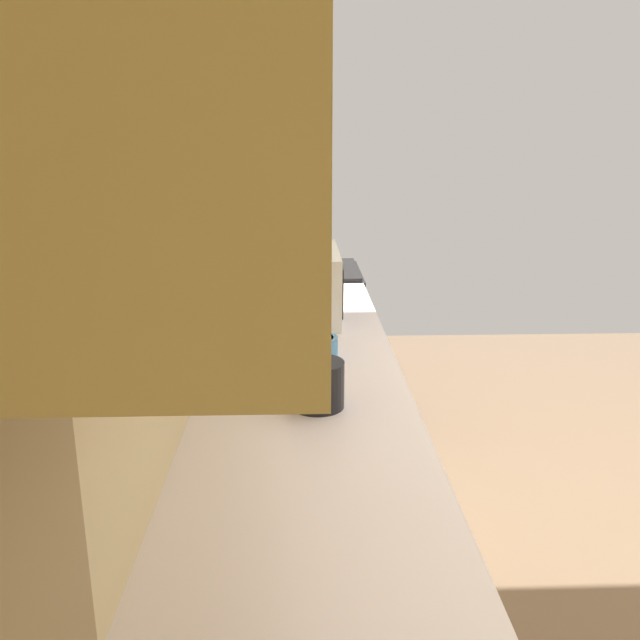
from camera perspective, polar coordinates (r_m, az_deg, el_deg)
The scene contains 7 objects.
wall_back at distance 1.92m, azimuth -12.83°, elevation 6.85°, with size 4.34×0.12×2.72m, color beige.
counter_run at distance 1.94m, azimuth -1.36°, elevation -22.29°, with size 3.53×0.65×0.90m.
upper_cabinets at distance 1.53m, azimuth -7.78°, elevation 21.66°, with size 2.38×0.32×0.60m.
oven_range at distance 3.76m, azimuth -1.52°, elevation -2.31°, with size 0.59×0.66×1.08m.
microwave at distance 2.73m, azimuth -2.08°, elevation 3.14°, with size 0.51×0.36×0.28m.
bowl at distance 2.28m, azimuth -0.55°, elevation -2.16°, with size 0.17×0.17×0.07m.
kettle at distance 1.86m, azimuth -0.22°, elevation -5.50°, with size 0.20×0.15×0.16m.
Camera 1 is at (-1.86, 1.30, 1.65)m, focal length 37.24 mm.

